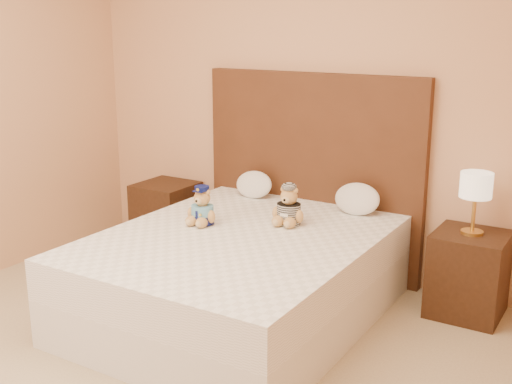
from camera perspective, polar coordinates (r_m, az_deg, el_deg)
room_walls at (r=3.25m, az=-9.06°, el=13.89°), size 4.04×4.52×2.72m
bed at (r=4.16m, az=-1.51°, el=-7.44°), size 1.60×2.00×0.55m
headboard at (r=4.85m, az=4.96°, el=1.67°), size 1.75×0.08×1.50m
nightstand_left at (r=5.47m, az=-7.95°, el=-2.05°), size 0.45×0.45×0.55m
nightstand_right at (r=4.40m, az=18.34°, el=-6.93°), size 0.45×0.45×0.55m
lamp at (r=4.23m, az=18.97°, el=0.31°), size 0.20×0.20×0.40m
teddy_police at (r=4.26m, az=-4.79°, el=-1.19°), size 0.23×0.22×0.26m
teddy_prisoner at (r=4.24m, az=2.94°, el=-1.18°), size 0.25×0.24×0.26m
pillow_left at (r=4.91m, az=-0.19°, el=0.78°), size 0.31×0.20×0.22m
pillow_right at (r=4.53m, az=8.98°, el=-0.49°), size 0.33×0.21×0.23m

